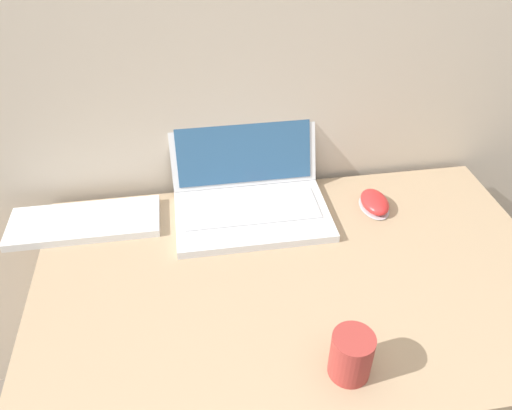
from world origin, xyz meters
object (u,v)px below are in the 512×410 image
(drink_cup, at_px, (351,354))
(computer_mouse, at_px, (375,203))
(laptop, at_px, (249,187))
(external_keyboard, at_px, (85,222))

(drink_cup, distance_m, computer_mouse, 0.50)
(computer_mouse, bearing_deg, laptop, 169.11)
(drink_cup, relative_size, computer_mouse, 0.86)
(laptop, xyz_separation_m, external_keyboard, (-0.41, -0.02, -0.05))
(computer_mouse, xyz_separation_m, external_keyboard, (-0.73, 0.04, -0.01))
(laptop, relative_size, computer_mouse, 3.45)
(external_keyboard, bearing_deg, laptop, 2.57)
(drink_cup, relative_size, external_keyboard, 0.26)
(laptop, bearing_deg, external_keyboard, -177.43)
(drink_cup, xyz_separation_m, computer_mouse, (0.21, 0.46, -0.03))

